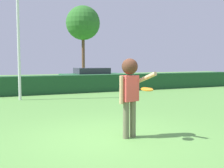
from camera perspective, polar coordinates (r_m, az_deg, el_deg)
name	(u,v)px	position (r m, az deg, el deg)	size (l,w,h in m)	color
ground_plane	(109,138)	(6.46, -0.59, -10.95)	(60.00, 60.00, 0.00)	#5E9845
person	(130,87)	(6.32, 3.65, -0.53)	(0.68, 0.71, 1.80)	#6C6A4F
frisbee	(147,89)	(6.07, 7.11, -1.07)	(0.26, 0.26, 0.06)	orange
lamppost	(18,20)	(13.18, -18.53, 12.26)	(0.24, 0.24, 6.40)	silver
hedge_row	(41,85)	(15.15, -14.12, -0.18)	(25.04, 0.90, 0.96)	#1E4A27
parked_car_green	(92,76)	(19.29, -4.13, 1.62)	(4.21, 1.82, 1.25)	#1E6633
maple_tree	(83,23)	(25.64, -5.90, 12.14)	(3.02, 3.02, 6.59)	brown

